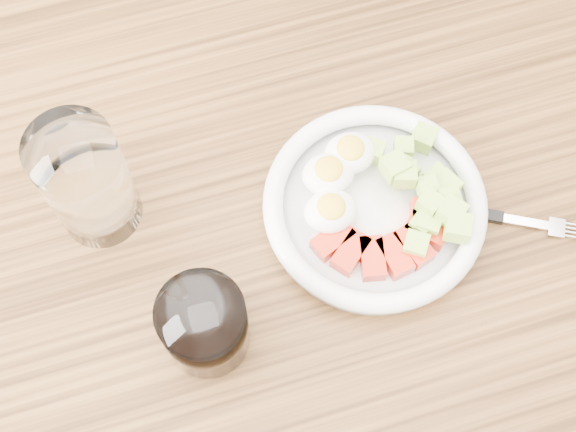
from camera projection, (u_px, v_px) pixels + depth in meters
The scene contains 6 objects.
ground at pixel (295, 380), 1.52m from camera, with size 4.00×4.00×0.00m, color brown.
dining_table at pixel (299, 266), 0.90m from camera, with size 1.50×0.90×0.77m.
bowl at pixel (375, 204), 0.79m from camera, with size 0.22×0.22×0.06m.
fork at pixel (484, 215), 0.81m from camera, with size 0.16×0.10×0.01m.
water_glass at pixel (87, 182), 0.75m from camera, with size 0.08×0.08×0.14m, color white.
coffee_glass at pixel (205, 326), 0.72m from camera, with size 0.08×0.08×0.09m.
Camera 1 is at (-0.10, -0.27, 1.52)m, focal length 50.00 mm.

